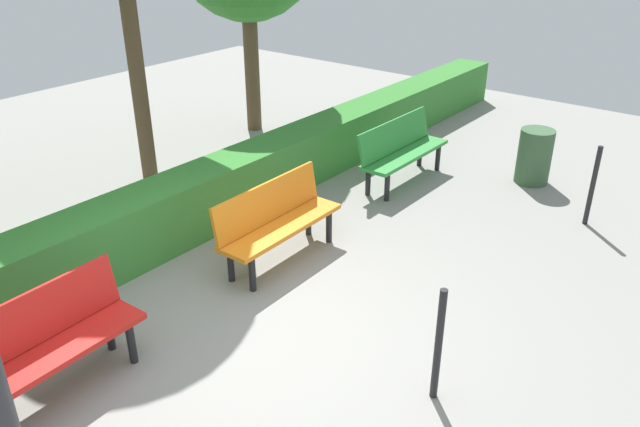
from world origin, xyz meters
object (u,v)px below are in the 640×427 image
bench_orange (277,219)px  bench_green (401,148)px  bench_red (50,339)px  trash_bin (534,156)px

bench_orange → bench_green: bearing=-178.9°
bench_green → bench_orange: bearing=2.3°
bench_red → trash_bin: bench_red is taller
bench_green → bench_red: size_ratio=1.16×
bench_green → trash_bin: 1.84m
bench_green → bench_orange: 2.67m
bench_orange → trash_bin: 4.02m
bench_red → trash_bin: bearing=165.6°
bench_orange → bench_red: size_ratio=1.12×
trash_bin → bench_green: bearing=-53.1°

